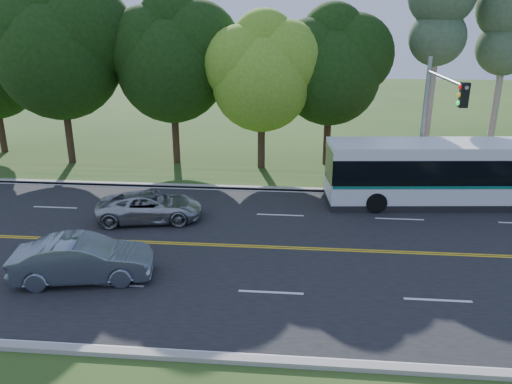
# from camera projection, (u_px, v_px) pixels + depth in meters

# --- Properties ---
(ground) EXTENTS (120.00, 120.00, 0.00)m
(ground) POSITION_uv_depth(u_px,v_px,m) (289.00, 248.00, 20.09)
(ground) COLOR #234717
(ground) RESTS_ON ground
(road) EXTENTS (60.00, 14.00, 0.02)m
(road) POSITION_uv_depth(u_px,v_px,m) (289.00, 248.00, 20.09)
(road) COLOR black
(road) RESTS_ON ground
(curb_north) EXTENTS (60.00, 0.30, 0.15)m
(curb_north) POSITION_uv_depth(u_px,v_px,m) (292.00, 189.00, 26.79)
(curb_north) COLOR #A29B92
(curb_north) RESTS_ON ground
(curb_south) EXTENTS (60.00, 0.30, 0.15)m
(curb_south) POSITION_uv_depth(u_px,v_px,m) (281.00, 362.00, 13.35)
(curb_south) COLOR #A29B92
(curb_south) RESTS_ON ground
(grass_verge) EXTENTS (60.00, 4.00, 0.10)m
(grass_verge) POSITION_uv_depth(u_px,v_px,m) (293.00, 179.00, 28.53)
(grass_verge) COLOR #234717
(grass_verge) RESTS_ON ground
(lane_markings) EXTENTS (57.60, 13.82, 0.00)m
(lane_markings) POSITION_uv_depth(u_px,v_px,m) (286.00, 248.00, 20.09)
(lane_markings) COLOR gold
(lane_markings) RESTS_ON road
(tree_row) EXTENTS (44.70, 9.10, 13.84)m
(tree_row) POSITION_uv_depth(u_px,v_px,m) (210.00, 54.00, 29.70)
(tree_row) COLOR black
(tree_row) RESTS_ON ground
(bougainvillea_hedge) EXTENTS (9.50, 2.25, 1.50)m
(bougainvillea_hedge) POSITION_uv_depth(u_px,v_px,m) (426.00, 176.00, 26.90)
(bougainvillea_hedge) COLOR maroon
(bougainvillea_hedge) RESTS_ON ground
(traffic_signal) EXTENTS (0.42, 6.10, 7.00)m
(traffic_signal) POSITION_uv_depth(u_px,v_px,m) (435.00, 112.00, 23.07)
(traffic_signal) COLOR #94979C
(traffic_signal) RESTS_ON ground
(transit_bus) EXTENTS (12.12, 3.71, 3.12)m
(transit_bus) POSITION_uv_depth(u_px,v_px,m) (450.00, 174.00, 24.34)
(transit_bus) COLOR white
(transit_bus) RESTS_ON road
(sedan) EXTENTS (5.00, 2.58, 1.57)m
(sedan) POSITION_uv_depth(u_px,v_px,m) (83.00, 259.00, 17.42)
(sedan) COLOR slate
(sedan) RESTS_ON road
(suv) EXTENTS (4.99, 2.94, 1.30)m
(suv) POSITION_uv_depth(u_px,v_px,m) (150.00, 207.00, 22.64)
(suv) COLOR #AAACAE
(suv) RESTS_ON road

